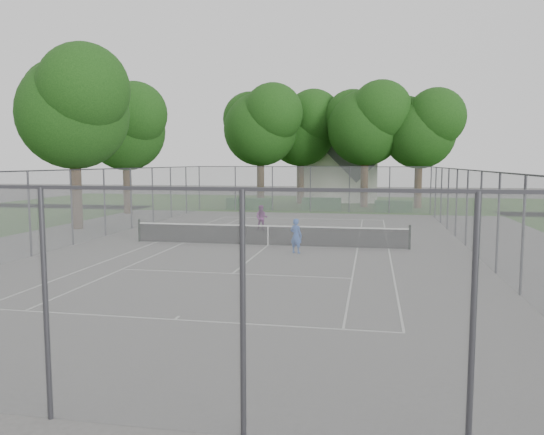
% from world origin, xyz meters
% --- Properties ---
extents(ground, '(120.00, 120.00, 0.00)m').
position_xyz_m(ground, '(0.00, 0.00, 0.00)').
color(ground, '#63615E').
rests_on(ground, ground).
extents(grass_far, '(60.00, 20.00, 0.00)m').
position_xyz_m(grass_far, '(0.00, 26.00, 0.00)').
color(grass_far, '#264D16').
rests_on(grass_far, ground).
extents(court_markings, '(11.03, 23.83, 0.01)m').
position_xyz_m(court_markings, '(0.00, 0.00, 0.01)').
color(court_markings, silver).
rests_on(court_markings, ground).
extents(tennis_net, '(12.87, 0.10, 1.10)m').
position_xyz_m(tennis_net, '(0.00, 0.00, 0.51)').
color(tennis_net, black).
rests_on(tennis_net, ground).
extents(perimeter_fence, '(18.08, 34.08, 3.52)m').
position_xyz_m(perimeter_fence, '(0.00, 0.00, 1.81)').
color(perimeter_fence, '#38383D').
rests_on(perimeter_fence, ground).
extents(tree_far_left, '(7.28, 6.65, 10.47)m').
position_xyz_m(tree_far_left, '(-4.77, 21.27, 7.19)').
color(tree_far_left, '#362313').
rests_on(tree_far_left, ground).
extents(tree_far_midleft, '(7.21, 6.58, 10.37)m').
position_xyz_m(tree_far_midleft, '(-1.76, 24.99, 7.12)').
color(tree_far_midleft, '#362313').
rests_on(tree_far_midleft, ground).
extents(tree_far_midright, '(7.36, 6.72, 10.58)m').
position_xyz_m(tree_far_midright, '(4.13, 22.12, 7.27)').
color(tree_far_midright, '#362313').
rests_on(tree_far_midright, ground).
extents(tree_far_right, '(6.85, 6.26, 9.85)m').
position_xyz_m(tree_far_right, '(8.59, 22.07, 6.77)').
color(tree_far_right, '#362313').
rests_on(tree_far_right, ground).
extents(tree_side_back, '(6.70, 6.12, 9.64)m').
position_xyz_m(tree_side_back, '(-13.30, 13.17, 6.62)').
color(tree_side_back, '#362313').
rests_on(tree_side_back, ground).
extents(tree_side_front, '(7.17, 6.55, 10.31)m').
position_xyz_m(tree_side_front, '(-11.99, 3.93, 7.09)').
color(tree_side_front, '#362313').
rests_on(tree_side_front, ground).
extents(hedge_left, '(3.66, 1.10, 0.91)m').
position_xyz_m(hedge_left, '(-5.12, 18.19, 0.46)').
color(hedge_left, '#184B1B').
rests_on(hedge_left, ground).
extents(hedge_mid, '(3.12, 0.89, 0.98)m').
position_xyz_m(hedge_mid, '(0.72, 18.82, 0.49)').
color(hedge_mid, '#184B1B').
rests_on(hedge_mid, ground).
extents(hedge_right, '(2.85, 1.05, 0.86)m').
position_xyz_m(hedge_right, '(6.34, 18.26, 0.43)').
color(hedge_right, '#184B1B').
rests_on(hedge_right, ground).
extents(house, '(7.55, 5.85, 9.40)m').
position_xyz_m(house, '(1.40, 29.02, 3.78)').
color(house, silver).
rests_on(house, ground).
extents(girl_player, '(0.63, 0.54, 1.48)m').
position_xyz_m(girl_player, '(1.57, -1.79, 0.74)').
color(girl_player, '#2F57B2').
rests_on(girl_player, ground).
extents(woman_player, '(0.70, 0.55, 1.44)m').
position_xyz_m(woman_player, '(-1.40, 5.20, 0.72)').
color(woman_player, '#6B2369').
rests_on(woman_player, ground).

